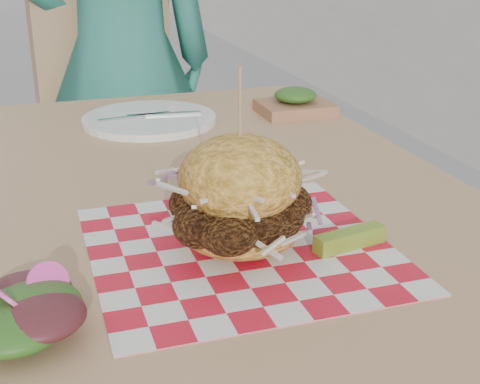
{
  "coord_description": "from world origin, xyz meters",
  "views": [
    {
      "loc": [
        -0.09,
        -0.89,
        1.12
      ],
      "look_at": [
        0.14,
        -0.19,
        0.82
      ],
      "focal_mm": 50.0,
      "sensor_mm": 36.0,
      "label": 1
    }
  ],
  "objects_px": {
    "diner": "(122,62)",
    "sandwich": "(240,201)",
    "patio_chair": "(105,135)",
    "patio_table": "(195,229)"
  },
  "relations": [
    {
      "from": "patio_table",
      "to": "patio_chair",
      "type": "xyz_separation_m",
      "value": [
        -0.03,
        0.97,
        -0.12
      ]
    },
    {
      "from": "diner",
      "to": "patio_table",
      "type": "bearing_deg",
      "value": 87.87
    },
    {
      "from": "diner",
      "to": "patio_chair",
      "type": "xyz_separation_m",
      "value": [
        -0.06,
        -0.0,
        -0.21
      ]
    },
    {
      "from": "patio_chair",
      "to": "sandwich",
      "type": "height_order",
      "value": "sandwich"
    },
    {
      "from": "patio_table",
      "to": "sandwich",
      "type": "xyz_separation_m",
      "value": [
        -0.0,
        -0.24,
        0.14
      ]
    },
    {
      "from": "diner",
      "to": "sandwich",
      "type": "bearing_deg",
      "value": 88.17
    },
    {
      "from": "patio_table",
      "to": "patio_chair",
      "type": "relative_size",
      "value": 1.26
    },
    {
      "from": "diner",
      "to": "patio_chair",
      "type": "height_order",
      "value": "diner"
    },
    {
      "from": "diner",
      "to": "sandwich",
      "type": "relative_size",
      "value": 6.86
    },
    {
      "from": "diner",
      "to": "patio_chair",
      "type": "relative_size",
      "value": 1.6
    }
  ]
}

